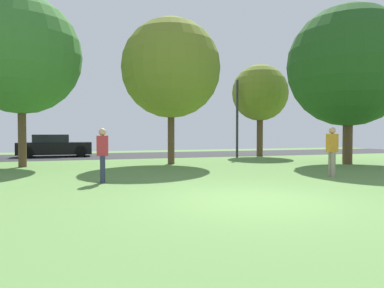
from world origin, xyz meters
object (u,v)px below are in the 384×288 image
Objects in this scene: oak_tree_left at (171,68)px; parked_car_black at (54,146)px; oak_tree_center at (349,66)px; maple_tree_far at (21,55)px; birch_tree_lone at (260,93)px; person_catcher at (332,149)px; street_lamp_post at (237,119)px; person_thrower at (103,153)px.

oak_tree_left reaches higher than parked_car_black.
parked_car_black is (-13.05, 9.73, -3.86)m from oak_tree_center.
maple_tree_far is at bearing 175.44° from oak_tree_left.
birch_tree_lone reaches higher than person_catcher.
maple_tree_far is at bearing -166.00° from birch_tree_lone.
street_lamp_post reaches higher than person_catcher.
street_lamp_post is at bearing 12.94° from maple_tree_far.
person_thrower is 0.35× the size of street_lamp_post.
oak_tree_center is 1.61× the size of street_lamp_post.
maple_tree_far reaches higher than person_thrower.
street_lamp_post is at bearing -21.87° from parked_car_black.
oak_tree_center is 1.02× the size of maple_tree_far.
oak_tree_center is 6.44m from birch_tree_lone.
oak_tree_left is at bearing -150.77° from birch_tree_lone.
birch_tree_lone is 10.90m from person_catcher.
oak_tree_center is 4.48× the size of person_catcher.
oak_tree_center is at bearing -62.95° from street_lamp_post.
person_thrower is 0.96× the size of person_catcher.
maple_tree_far reaches higher than birch_tree_lone.
oak_tree_left is at bearing -53.09° from parked_car_black.
birch_tree_lone is at bearing -15.75° from parked_car_black.
person_thrower is (-3.48, -5.42, -3.53)m from oak_tree_left.
birch_tree_lone is at bearing 20.11° from street_lamp_post.
oak_tree_left is (-6.69, -3.74, 0.49)m from birch_tree_lone.
maple_tree_far is 1.58× the size of street_lamp_post.
oak_tree_center is 1.74× the size of parked_car_black.
person_catcher reaches higher than person_thrower.
oak_tree_left is 1.60× the size of parked_car_black.
birch_tree_lone is at bearing 29.23° from oak_tree_left.
person_catcher is at bearing 0.00° from person_thrower.
street_lamp_post is (11.11, 2.55, -2.41)m from maple_tree_far.
person_thrower is 12.70m from parked_car_black.
street_lamp_post is (10.17, -4.08, 1.63)m from parked_car_black.
oak_tree_left is at bearing 64.29° from person_thrower.
birch_tree_lone reaches higher than parked_car_black.
street_lamp_post reaches higher than person_thrower.
street_lamp_post is at bearing -159.89° from birch_tree_lone.
birch_tree_lone is 7.68m from oak_tree_left.
maple_tree_far reaches higher than person_catcher.
oak_tree_left is 0.94× the size of maple_tree_far.
birch_tree_lone is at bearing 99.04° from oak_tree_center.
person_catcher is (7.21, -0.89, 0.04)m from person_thrower.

